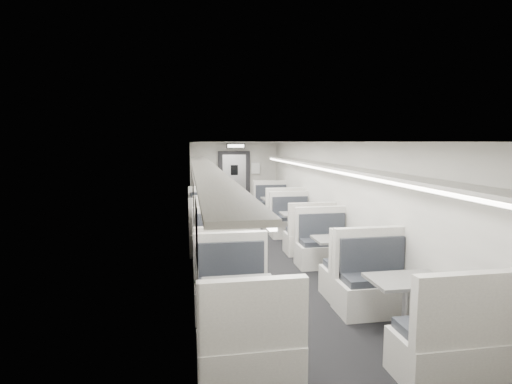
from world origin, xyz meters
name	(u,v)px	position (x,y,z in m)	size (l,w,h in m)	color
room	(268,202)	(0.00, 0.00, 1.20)	(3.24, 12.24, 2.64)	black
booth_left_a	(210,216)	(-1.00, 3.26, 0.36)	(0.98, 1.99, 1.06)	silver
booth_left_b	(214,226)	(-1.00, 1.55, 0.42)	(1.16, 2.35, 1.26)	silver
booth_left_c	(222,256)	(-1.00, -0.78, 0.37)	(1.03, 2.08, 1.11)	silver
booth_left_d	(240,312)	(-1.00, -3.24, 0.38)	(1.05, 2.13, 1.14)	silver
booth_right_a	(277,211)	(1.00, 3.55, 0.40)	(1.10, 2.23, 1.19)	silver
booth_right_b	(299,228)	(1.00, 1.19, 0.38)	(1.05, 2.13, 1.14)	silver
booth_right_c	(338,258)	(1.00, -1.30, 0.38)	(1.05, 2.13, 1.14)	silver
booth_right_d	(406,309)	(1.00, -3.51, 0.40)	(1.09, 2.21, 1.18)	silver
passenger	(220,202)	(-0.70, 3.41, 0.71)	(0.52, 0.34, 1.42)	black
window_a	(191,180)	(-1.49, 3.40, 1.35)	(0.02, 1.18, 0.84)	black
window_b	(192,190)	(-1.49, 1.20, 1.35)	(0.02, 1.18, 0.84)	black
window_c	(194,205)	(-1.49, -1.00, 1.35)	(0.02, 1.18, 0.84)	black
window_d	(197,234)	(-1.49, -3.20, 1.35)	(0.02, 1.18, 0.84)	black
luggage_rack_left	(206,168)	(-1.24, -0.30, 1.92)	(0.46, 10.40, 0.09)	silver
luggage_rack_right	(333,167)	(1.24, -0.30, 1.92)	(0.46, 10.40, 0.09)	silver
vestibule_door	(234,182)	(0.00, 5.93, 1.04)	(1.10, 0.13, 2.10)	black
exit_sign	(236,146)	(0.00, 5.44, 2.28)	(0.62, 0.12, 0.16)	black
wall_notice	(256,168)	(0.75, 5.92, 1.50)	(0.32, 0.02, 0.40)	white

